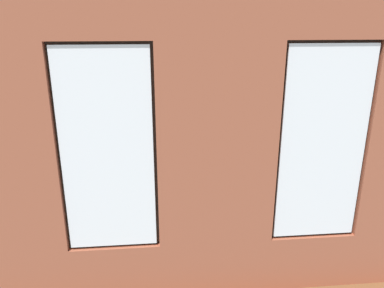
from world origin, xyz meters
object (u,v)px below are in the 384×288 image
at_px(couch_left, 343,177).
at_px(table_plant_small, 209,149).
at_px(tv_flatscreen, 14,158).
at_px(candle_jar, 163,159).
at_px(potted_plant_by_left_couch, 294,152).
at_px(cup_ceramic, 194,158).
at_px(potted_plant_corner_near_left, 293,116).
at_px(potted_plant_beside_window_right, 5,230).
at_px(coffee_table, 188,161).
at_px(potted_plant_near_tv, 30,167).
at_px(potted_plant_between_couches, 301,200).
at_px(remote_silver, 188,158).
at_px(remote_black, 177,157).
at_px(media_console, 19,188).
at_px(potted_plant_foreground_right, 69,130).
at_px(couch_by_window, 194,234).

distance_m(couch_left, table_plant_small, 2.45).
bearing_deg(tv_flatscreen, candle_jar, -169.50).
relative_size(couch_left, potted_plant_by_left_couch, 3.28).
height_order(cup_ceramic, potted_plant_corner_near_left, potted_plant_corner_near_left).
bearing_deg(cup_ceramic, tv_flatscreen, 8.54).
relative_size(couch_left, candle_jar, 17.13).
bearing_deg(potted_plant_beside_window_right, table_plant_small, -136.49).
bearing_deg(potted_plant_by_left_couch, candle_jar, 10.97).
distance_m(table_plant_small, tv_flatscreen, 3.40).
bearing_deg(coffee_table, candle_jar, 13.28).
relative_size(potted_plant_by_left_couch, potted_plant_near_tv, 0.36).
relative_size(couch_left, coffee_table, 1.14).
relative_size(candle_jar, potted_plant_between_couches, 0.09).
distance_m(potted_plant_corner_near_left, potted_plant_by_left_couch, 1.81).
xyz_separation_m(cup_ceramic, remote_silver, (0.12, -0.11, -0.04)).
relative_size(potted_plant_beside_window_right, potted_plant_corner_near_left, 0.68).
distance_m(couch_left, potted_plant_near_tv, 5.07).
xyz_separation_m(potted_plant_between_couches, potted_plant_by_left_couch, (-0.96, -2.80, -0.38)).
distance_m(remote_silver, remote_black, 0.21).
bearing_deg(media_console, potted_plant_foreground_right, -96.50).
relative_size(candle_jar, remote_black, 0.60).
height_order(couch_left, potted_plant_between_couches, potted_plant_between_couches).
bearing_deg(tv_flatscreen, potted_plant_between_couches, 156.45).
relative_size(candle_jar, media_console, 0.11).
xyz_separation_m(candle_jar, potted_plant_beside_window_right, (1.91, 2.42, 0.09)).
relative_size(couch_by_window, potted_plant_between_couches, 1.64).
bearing_deg(cup_ceramic, candle_jar, 0.00).
height_order(remote_silver, tv_flatscreen, tv_flatscreen).
relative_size(couch_by_window, remote_black, 11.11).
height_order(couch_left, remote_silver, couch_left).
bearing_deg(candle_jar, couch_left, 165.91).
height_order(couch_by_window, remote_black, couch_by_window).
relative_size(remote_black, potted_plant_between_couches, 0.15).
xyz_separation_m(coffee_table, potted_plant_corner_near_left, (-2.79, -2.11, 0.27)).
height_order(remote_black, potted_plant_near_tv, potted_plant_near_tv).
xyz_separation_m(tv_flatscreen, potted_plant_between_couches, (-4.18, 1.82, -0.05)).
relative_size(table_plant_small, potted_plant_corner_near_left, 0.17).
bearing_deg(potted_plant_corner_near_left, cup_ceramic, 39.59).
height_order(potted_plant_between_couches, potted_plant_by_left_couch, potted_plant_between_couches).
height_order(coffee_table, remote_black, remote_black).
bearing_deg(potted_plant_near_tv, potted_plant_foreground_right, -85.98).
bearing_deg(potted_plant_between_couches, tv_flatscreen, -23.55).
bearing_deg(remote_silver, candle_jar, -35.34).
distance_m(media_console, potted_plant_near_tv, 1.28).
xyz_separation_m(remote_silver, potted_plant_between_couches, (-1.27, 2.38, 0.28)).
bearing_deg(remote_silver, coffee_table, 55.41).
xyz_separation_m(table_plant_small, potted_plant_by_left_couch, (-1.81, -0.29, -0.22)).
height_order(table_plant_small, media_console, table_plant_small).
height_order(remote_silver, potted_plant_between_couches, potted_plant_between_couches).
relative_size(couch_left, remote_black, 10.33).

